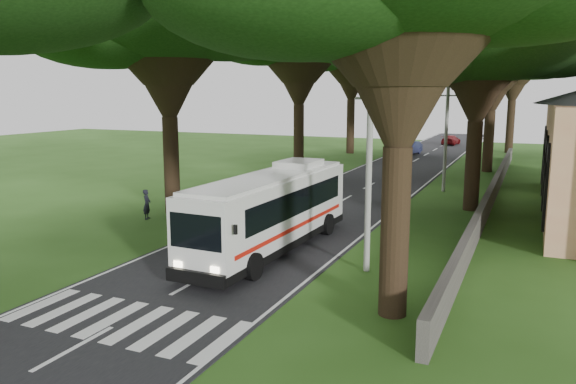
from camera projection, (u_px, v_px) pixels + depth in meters
name	position (u px, v px, depth m)	size (l,w,h in m)	color
ground	(162.00, 301.00, 19.18)	(140.00, 140.00, 0.00)	#284E16
road	(365.00, 188.00, 41.70)	(8.00, 120.00, 0.04)	black
crosswalk	(123.00, 322.00, 17.38)	(8.00, 3.00, 0.01)	silver
property_wall	(493.00, 191.00, 37.12)	(0.35, 50.00, 1.20)	#383533
pole_near	(369.00, 167.00, 21.67)	(1.60, 0.24, 8.00)	gray
pole_mid	(446.00, 133.00, 39.68)	(1.60, 0.24, 8.00)	gray
pole_far	(475.00, 120.00, 57.70)	(1.60, 0.24, 8.00)	gray
tree_l_mida	(166.00, 13.00, 31.19)	(13.83, 13.83, 14.42)	black
tree_l_midb	(299.00, 30.00, 47.06)	(13.20, 13.20, 15.13)	black
tree_l_far	(352.00, 41.00, 63.57)	(15.96, 15.96, 16.22)	black
tree_r_mida	(481.00, 26.00, 32.13)	(15.72, 15.72, 14.17)	black
tree_r_midb	(494.00, 47.00, 48.53)	(14.60, 14.60, 14.05)	black
tree_r_far	(516.00, 44.00, 64.07)	(16.02, 16.02, 15.94)	black
coach_bus	(272.00, 210.00, 24.97)	(3.03, 11.83, 3.47)	silver
distant_car_b	(409.00, 148.00, 63.87)	(1.59, 4.57, 1.50)	#21254D
distant_car_c	(451.00, 140.00, 76.11)	(1.78, 4.39, 1.27)	maroon
pedestrian	(147.00, 204.00, 31.42)	(0.61, 0.40, 1.68)	black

